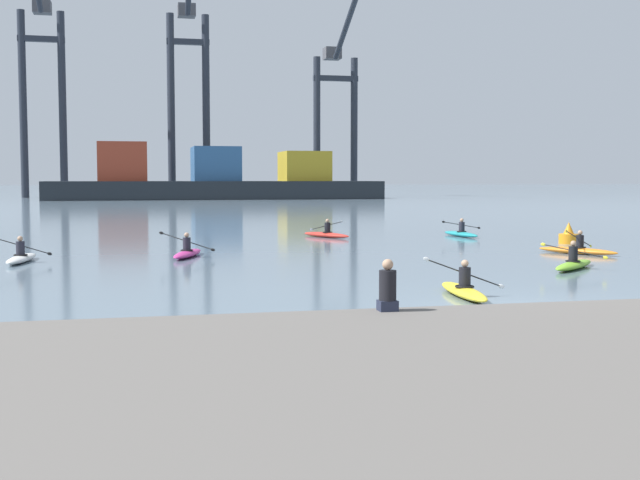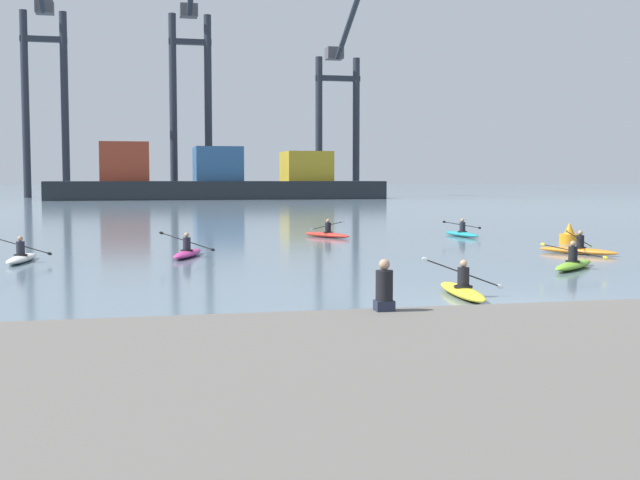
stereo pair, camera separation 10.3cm
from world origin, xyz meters
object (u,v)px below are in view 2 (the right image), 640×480
kayak_yellow (462,290)px  channel_buoy (569,236)px  gantry_crane_west_mid (191,73)px  seated_onlooker (384,288)px  container_barge (215,181)px  kayak_white (21,257)px  kayak_red (327,234)px  kayak_lime (573,264)px  gantry_crane_east_mid (338,101)px  kayak_orange (578,250)px  gantry_crane_west (44,75)px  kayak_teal (462,233)px  kayak_magenta (187,253)px

kayak_yellow → channel_buoy: bearing=52.5°
gantry_crane_west_mid → seated_onlooker: (-4.99, -120.19, -18.65)m
container_barge → gantry_crane_west_mid: 20.37m
container_barge → kayak_white: size_ratio=14.15×
container_barge → kayak_red: container_barge is taller
kayak_yellow → seated_onlooker: (-3.97, -6.10, 0.96)m
channel_buoy → seated_onlooker: seated_onlooker is taller
kayak_red → kayak_white: bearing=-144.2°
kayak_lime → kayak_yellow: kayak_yellow is taller
gantry_crane_east_mid → seated_onlooker: (-30.13, -124.05, -15.03)m
gantry_crane_east_mid → kayak_orange: gantry_crane_east_mid is taller
kayak_yellow → kayak_lime: bearing=40.4°
gantry_crane_west → gantry_crane_east_mid: gantry_crane_west is taller
kayak_lime → kayak_teal: 15.51m
gantry_crane_west → kayak_yellow: (21.60, -118.27, -19.13)m
container_barge → gantry_crane_west_mid: gantry_crane_west_mid is taller
gantry_crane_east_mid → gantry_crane_west: bearing=179.6°
channel_buoy → seated_onlooker: size_ratio=1.12×
kayak_teal → gantry_crane_west_mid: bearing=94.6°
container_barge → gantry_crane_west_mid: size_ratio=1.15×
kayak_teal → kayak_magenta: bearing=-150.7°
kayak_white → seated_onlooker: size_ratio=3.85×
kayak_white → channel_buoy: bearing=8.1°
kayak_white → container_barge: bearing=80.2°
container_barge → kayak_lime: bearing=-88.6°
kayak_orange → channel_buoy: bearing=64.0°
channel_buoy → kayak_lime: channel_buoy is taller
gantry_crane_west_mid → kayak_red: bearing=-89.7°
container_barge → channel_buoy: (7.80, -88.29, -2.35)m
kayak_red → seated_onlooker: size_ratio=3.67×
kayak_teal → seated_onlooker: 29.41m
kayak_magenta → kayak_teal: 16.79m
kayak_orange → kayak_teal: 10.40m
kayak_red → kayak_yellow: bearing=-94.0°
kayak_magenta → kayak_yellow: (6.16, -12.31, 0.00)m
gantry_crane_west → kayak_orange: (30.75, -108.12, -19.13)m
container_barge → seated_onlooker: 109.70m
gantry_crane_west_mid → gantry_crane_east_mid: gantry_crane_west_mid is taller
kayak_orange → kayak_white: bearing=175.9°
container_barge → kayak_magenta: 91.58m
kayak_magenta → seated_onlooker: bearing=-83.2°
kayak_lime → kayak_red: (-4.61, 16.29, 0.00)m
gantry_crane_east_mid → kayak_lime: (-20.04, -112.74, -15.99)m
gantry_crane_east_mid → gantry_crane_west_mid: bearing=-171.3°
kayak_orange → kayak_yellow: size_ratio=0.93×
kayak_yellow → kayak_teal: bearing=67.6°
kayak_magenta → kayak_red: 11.96m
kayak_red → channel_buoy: bearing=-32.8°
kayak_white → kayak_red: (13.64, 9.83, 0.00)m
kayak_magenta → kayak_teal: kayak_magenta is taller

